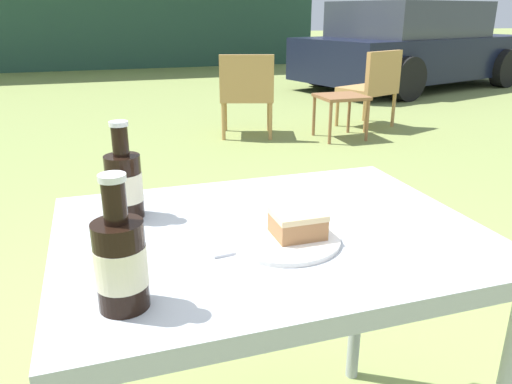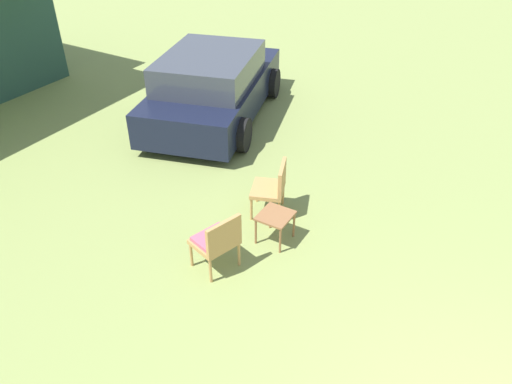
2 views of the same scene
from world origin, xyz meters
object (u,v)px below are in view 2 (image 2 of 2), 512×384
garden_side_table (275,218)px  wicker_chair_plain (273,186)px  parked_car (213,87)px  wicker_chair_cushioned (217,240)px

garden_side_table → wicker_chair_plain: bearing=31.8°
parked_car → garden_side_table: 3.93m
wicker_chair_cushioned → wicker_chair_plain: 1.37m
wicker_chair_cushioned → garden_side_table: bearing=174.7°
parked_car → wicker_chair_plain: parked_car is taller
parked_car → garden_side_table: parked_car is taller
parked_car → wicker_chair_cushioned: parked_car is taller
parked_car → wicker_chair_plain: size_ratio=5.25×
garden_side_table → parked_car: bearing=46.5°
wicker_chair_plain → wicker_chair_cushioned: bearing=-21.3°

